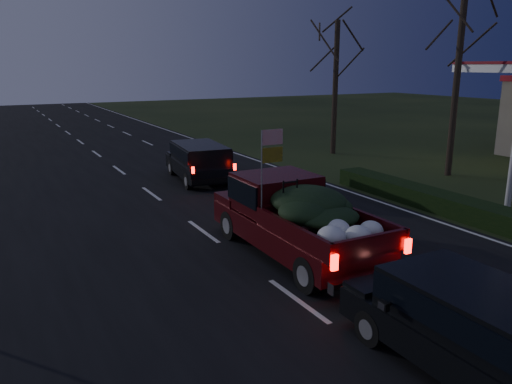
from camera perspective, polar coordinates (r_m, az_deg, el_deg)
name	(u,v)px	position (r m, az deg, el deg)	size (l,w,h in m)	color
ground	(298,301)	(10.54, 4.79, -12.31)	(120.00, 120.00, 0.00)	black
road_asphalt	(298,301)	(10.53, 4.79, -12.26)	(14.00, 120.00, 0.02)	black
hedge_row	(447,204)	(17.52, 20.96, -1.26)	(1.00, 10.00, 0.60)	black
bare_tree_mid	(462,24)	(23.19, 22.50, 17.31)	(3.60, 3.60, 8.50)	black
bare_tree_far	(336,55)	(27.52, 9.18, 15.18)	(3.60, 3.60, 7.00)	black
pickup_truck	(295,214)	(12.57, 4.53, -2.51)	(2.18, 5.55, 2.90)	#3E080C
lead_suv	(199,158)	(20.89, -6.50, 3.84)	(2.33, 4.59, 1.27)	black
rear_suv	(480,324)	(8.48, 24.18, -13.61)	(1.96, 4.24, 1.22)	black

